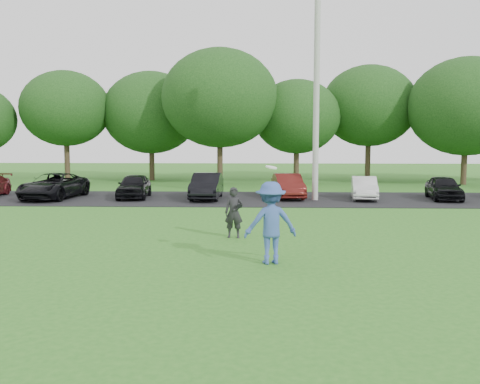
# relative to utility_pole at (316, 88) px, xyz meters

# --- Properties ---
(ground) EXTENTS (100.00, 100.00, 0.00)m
(ground) POSITION_rel_utility_pole_xyz_m (-3.20, -12.51, -5.24)
(ground) COLOR #2B6E1F
(ground) RESTS_ON ground
(parking_lot) EXTENTS (32.00, 6.50, 0.03)m
(parking_lot) POSITION_rel_utility_pole_xyz_m (-3.20, 0.49, -5.23)
(parking_lot) COLOR black
(parking_lot) RESTS_ON ground
(utility_pole) EXTENTS (0.28, 0.28, 10.49)m
(utility_pole) POSITION_rel_utility_pole_xyz_m (0.00, 0.00, 0.00)
(utility_pole) COLOR #B0B1AB
(utility_pole) RESTS_ON ground
(frisbee_player) EXTENTS (1.37, 0.96, 2.32)m
(frisbee_player) POSITION_rel_utility_pole_xyz_m (-2.33, -12.86, -4.28)
(frisbee_player) COLOR #37539B
(frisbee_player) RESTS_ON ground
(camera_bystander) EXTENTS (0.58, 0.44, 1.51)m
(camera_bystander) POSITION_rel_utility_pole_xyz_m (-3.36, -9.64, -4.49)
(camera_bystander) COLOR black
(camera_bystander) RESTS_ON ground
(parked_cars) EXTENTS (27.78, 4.81, 1.24)m
(parked_cars) POSITION_rel_utility_pole_xyz_m (-5.05, 0.36, -4.63)
(parked_cars) COLOR #551217
(parked_cars) RESTS_ON parking_lot
(tree_row) EXTENTS (42.39, 9.85, 8.64)m
(tree_row) POSITION_rel_utility_pole_xyz_m (-1.69, 10.25, -0.34)
(tree_row) COLOR #38281C
(tree_row) RESTS_ON ground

